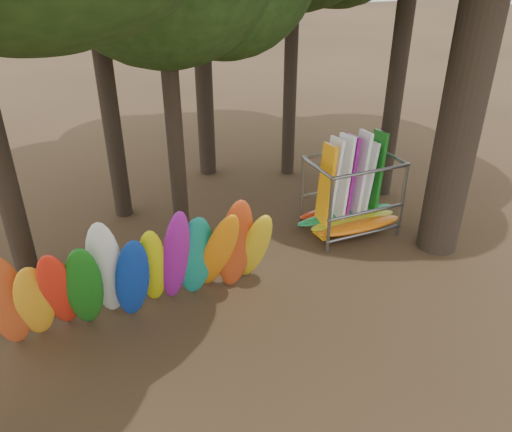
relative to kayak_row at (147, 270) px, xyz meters
name	(u,v)px	position (x,y,z in m)	size (l,w,h in m)	color
ground	(305,292)	(3.47, -0.41, -1.30)	(120.00, 120.00, 0.00)	#47331E
lake	(69,15)	(3.47, 59.59, -1.30)	(160.00, 160.00, 0.00)	gray
kayak_row	(147,270)	(0.00, 0.00, 0.00)	(5.81, 2.03, 3.09)	#C94C1F
storage_rack	(351,198)	(5.97, 1.68, -0.29)	(3.09, 1.58, 2.82)	slate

